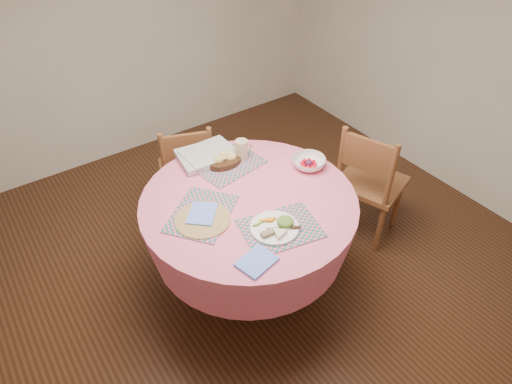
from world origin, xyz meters
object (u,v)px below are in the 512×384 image
Objects in this scene: latte_mug at (242,149)px; dinner_plate at (276,226)px; chair_back at (188,170)px; chair_right at (369,182)px; bread_bowl at (224,159)px; wicker_trivet at (203,220)px; fruit_bowl at (309,163)px; dining_table at (249,224)px.

dinner_plate is at bearing -108.27° from latte_mug.
dinner_plate is at bearing 108.10° from chair_back.
bread_bowl is at bearing 44.60° from chair_right.
dinner_plate is at bearing -45.08° from wicker_trivet.
wicker_trivet is (-1.27, 0.05, 0.28)m from chair_right.
fruit_bowl is (0.50, 0.33, 0.01)m from dinner_plate.
chair_right reaches higher than chair_back.
latte_mug is at bearing 129.42° from chair_back.
chair_right is at bearing -27.56° from latte_mug.
dinner_plate is at bearing 83.31° from chair_right.
latte_mug is (0.21, 0.64, 0.05)m from dinner_plate.
bread_bowl is (0.04, -0.46, 0.34)m from chair_back.
dinner_plate is at bearing -97.87° from bread_bowl.
chair_right reaches higher than dining_table.
chair_back reaches higher than dining_table.
dinner_plate is 1.22× the size of fruit_bowl.
wicker_trivet is at bearing 89.13° from chair_back.
chair_back reaches higher than wicker_trivet.
chair_back is at bearing 108.92° from latte_mug.
dining_table is 5.39× the size of bread_bowl.
wicker_trivet is at bearing -134.57° from bread_bowl.
chair_right is 3.57× the size of dinner_plate.
dining_table is 0.53m from fruit_bowl.
dinner_plate reaches higher than dining_table.
wicker_trivet is 0.53m from bread_bowl.
wicker_trivet is at bearing -143.94° from latte_mug.
chair_right is 1.04m from bread_bowl.
latte_mug is 0.42m from fruit_bowl.
bread_bowl is (0.07, 0.37, 0.23)m from dining_table.
chair_right reaches higher than fruit_bowl.
latte_mug is (0.16, -0.48, 0.38)m from chair_back.
chair_right is at bearing -2.12° from wicker_trivet.
chair_back is 0.63m from latte_mug.
chair_right reaches higher than latte_mug.
dinner_plate is 0.60m from fruit_bowl.
bread_bowl is at bearing 79.30° from dining_table.
dining_table is at bearing 108.69° from chair_back.
fruit_bowl is at bearing -46.99° from latte_mug.
bread_bowl is (0.37, 0.38, 0.03)m from wicker_trivet.
bread_bowl is at bearing 115.99° from chair_back.
chair_back is 4.00× the size of fruit_bowl.
dinner_plate is 0.67m from bread_bowl.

